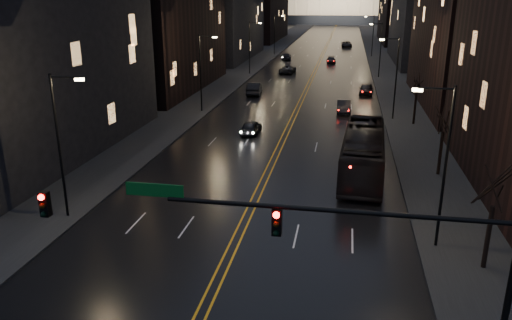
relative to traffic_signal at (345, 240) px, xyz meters
The scene contains 28 objects.
road 130.24m from the traffic_signal, 92.60° to the left, with size 20.00×320.00×0.02m, color black.
sidewalk_left 131.62m from the traffic_signal, 98.71° to the left, with size 8.00×320.00×0.16m, color black.
sidewalk_right 130.35m from the traffic_signal, 86.44° to the left, with size 8.00×320.00×0.16m, color black.
center_line 130.24m from the traffic_signal, 92.60° to the left, with size 0.62×320.00×0.01m, color orange.
building_left_near 35.26m from the traffic_signal, 140.72° to the left, with size 12.00×28.00×22.00m, color black.
building_left_far 95.98m from the traffic_signal, 106.30° to the left, with size 12.00×34.00×20.00m, color black.
building_right_dist 140.94m from the traffic_signal, 83.85° to the left, with size 12.00×40.00×22.00m, color black.
traffic_signal is the anchor object (origin of this frame).
streetlamp_right_near 11.14m from the traffic_signal, 63.88° to the left, with size 2.13×0.25×9.00m.
streetlamp_left_near 19.48m from the traffic_signal, 149.10° to the left, with size 2.13×0.25×9.00m.
streetlamp_right_mid 40.30m from the traffic_signal, 83.01° to the left, with size 2.13×0.25×9.00m.
streetlamp_left_mid 43.36m from the traffic_signal, 112.68° to the left, with size 2.13×0.25×9.00m.
streetlamp_right_far 70.18m from the traffic_signal, 85.99° to the left, with size 2.13×0.25×9.00m.
streetlamp_left_far 71.97m from the traffic_signal, 103.43° to the left, with size 2.13×0.25×9.00m.
streetlamp_right_dist 100.12m from the traffic_signal, 87.19° to the left, with size 2.13×0.25×9.00m.
streetlamp_left_dist 101.39m from the traffic_signal, 99.49° to the left, with size 2.13×0.25×9.00m.
tree_right_near 10.71m from the traffic_signal, 48.45° to the left, with size 2.40×2.40×6.65m.
tree_right_mid 23.13m from the traffic_signal, 72.13° to the left, with size 2.40×2.40×6.65m.
tree_right_far 38.67m from the traffic_signal, 79.43° to the left, with size 2.40×2.40×6.65m.
bus 21.60m from the traffic_signal, 86.43° to the left, with size 2.98×12.73×3.55m, color black.
oncoming_car_a 33.11m from the traffic_signal, 106.52° to the left, with size 1.64×4.09×1.39m, color black.
oncoming_car_b 53.68m from the traffic_signal, 103.80° to the left, with size 1.80×5.16×1.70m, color black.
oncoming_car_c 73.56m from the traffic_signal, 98.24° to the left, with size 2.41×5.22×1.45m, color black.
oncoming_car_d 92.89m from the traffic_signal, 98.12° to the left, with size 1.94×4.78×1.39m, color black.
receding_car_a 42.83m from the traffic_signal, 90.46° to the left, with size 1.55×4.45×1.47m, color black.
receding_car_b 54.93m from the traffic_signal, 87.29° to the left, with size 1.80×4.48×1.53m, color black.
receding_car_c 87.62m from the traffic_signal, 92.23° to the left, with size 1.78×4.37×1.27m, color black.
receding_car_d 121.27m from the traffic_signal, 90.25° to the left, with size 2.58×5.60×1.56m, color black.
Camera 1 is at (5.62, -15.93, 13.24)m, focal length 35.00 mm.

